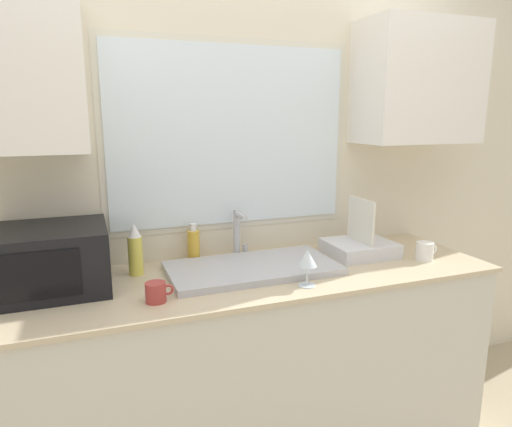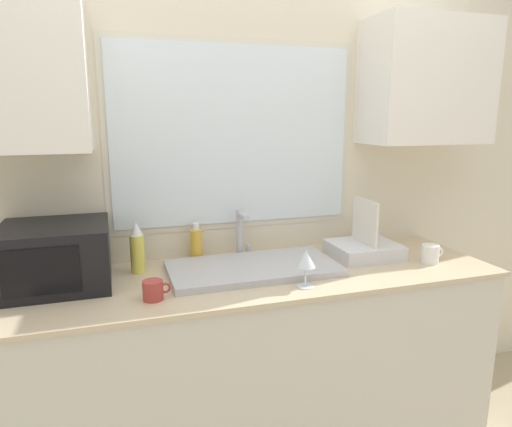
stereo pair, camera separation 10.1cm
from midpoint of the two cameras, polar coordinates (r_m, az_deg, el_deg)
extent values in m
cube|color=beige|center=(2.26, 1.20, -18.29)|extent=(2.18, 0.65, 0.86)
cube|color=#C6B28E|center=(2.07, 1.25, -7.69)|extent=(2.21, 0.68, 0.02)
cube|color=beige|center=(2.30, -1.58, 5.28)|extent=(6.00, 0.06, 2.60)
cube|color=beige|center=(2.26, -1.40, 9.63)|extent=(1.24, 0.01, 0.92)
cube|color=silver|center=(2.25, -1.37, 9.63)|extent=(1.18, 0.01, 0.86)
cube|color=white|center=(2.04, -28.12, 15.38)|extent=(0.63, 0.32, 0.61)
cube|color=white|center=(2.57, 21.64, 15.00)|extent=(0.63, 0.32, 0.61)
cube|color=#B2B2B7|center=(2.08, 0.92, -6.84)|extent=(0.76, 0.40, 0.03)
cylinder|color=#B7B7BC|center=(2.26, -0.93, -2.49)|extent=(0.03, 0.03, 0.24)
cylinder|color=#B7B7BC|center=(2.17, -0.43, -0.25)|extent=(0.03, 0.13, 0.03)
cylinder|color=#B7B7BC|center=(2.30, 0.28, -4.58)|extent=(0.02, 0.02, 0.06)
cube|color=black|center=(2.03, -22.45, -4.88)|extent=(0.42, 0.40, 0.26)
cube|color=black|center=(1.85, -23.91, -6.70)|extent=(0.27, 0.01, 0.18)
cube|color=silver|center=(2.36, 14.52, -4.43)|extent=(0.32, 0.28, 0.07)
cube|color=silver|center=(2.32, 14.71, -0.99)|extent=(0.01, 0.22, 0.22)
cylinder|color=#D8CC4C|center=(2.10, -13.27, -4.94)|extent=(0.06, 0.06, 0.17)
cone|color=silver|center=(2.07, -13.43, -1.86)|extent=(0.06, 0.06, 0.06)
cylinder|color=gold|center=(2.23, -6.19, -3.95)|extent=(0.06, 0.06, 0.15)
cylinder|color=white|center=(2.21, -6.25, -1.62)|extent=(0.03, 0.03, 0.03)
cylinder|color=#A53833|center=(1.80, -11.18, -9.41)|extent=(0.08, 0.08, 0.08)
torus|color=#A53833|center=(1.80, -9.67, -9.17)|extent=(0.04, 0.01, 0.04)
cylinder|color=silver|center=(1.92, 7.69, -9.02)|extent=(0.07, 0.07, 0.00)
cylinder|color=silver|center=(1.91, 7.73, -7.81)|extent=(0.01, 0.01, 0.08)
cone|color=silver|center=(1.88, 7.80, -5.59)|extent=(0.08, 0.08, 0.07)
cylinder|color=white|center=(2.36, 22.09, -4.70)|extent=(0.08, 0.08, 0.09)
torus|color=white|center=(2.39, 23.02, -4.46)|extent=(0.05, 0.01, 0.05)
camera|label=1|loc=(0.05, -88.52, 0.32)|focal=32.00mm
camera|label=2|loc=(0.05, 91.48, -0.32)|focal=32.00mm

